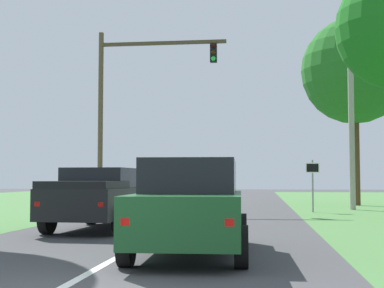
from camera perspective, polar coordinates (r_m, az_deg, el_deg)
name	(u,v)px	position (r m, az deg, el deg)	size (l,w,h in m)	color
ground_plane	(173,226)	(17.64, -1.90, -8.39)	(120.00, 120.00, 0.00)	#424244
red_suv_near	(192,204)	(11.08, -0.03, -6.18)	(2.30, 5.05, 1.86)	#194C23
pickup_truck_lead	(103,197)	(16.67, -9.09, -5.39)	(2.53, 5.48, 1.80)	black
traffic_light	(130,95)	(27.30, -6.38, 5.01)	(6.25, 0.40, 8.62)	brown
keep_moving_sign	(313,179)	(25.46, 12.19, -3.47)	(0.60, 0.09, 2.32)	gray
oak_tree_right	(355,71)	(32.99, 16.26, 7.16)	(5.98, 5.98, 10.54)	#4C351E
utility_pole_right	(351,106)	(28.15, 15.90, 3.72)	(0.28, 0.28, 9.97)	#9E998E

